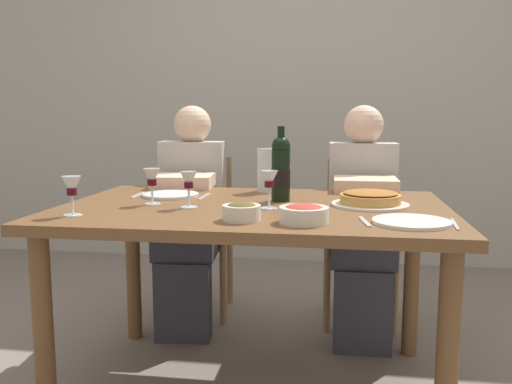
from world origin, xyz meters
TOP-DOWN VIEW (x-y plane):
  - back_wall at (0.00, 2.06)m, footprint 8.00×0.10m
  - dining_table at (0.00, 0.00)m, footprint 1.50×1.00m
  - wine_bottle at (0.09, 0.12)m, footprint 0.08×0.08m
  - water_pitcher at (0.01, 0.39)m, footprint 0.16×0.10m
  - baked_tart at (0.45, 0.06)m, footprint 0.30×0.30m
  - salad_bowl at (0.22, -0.32)m, footprint 0.16×0.16m
  - olive_bowl at (0.01, -0.31)m, footprint 0.13×0.13m
  - wine_glass_left_diner at (-0.40, -0.04)m, footprint 0.07×0.07m
  - wine_glass_right_diner at (-0.59, -0.32)m, footprint 0.07×0.07m
  - wine_glass_centre at (-0.24, -0.09)m, footprint 0.06×0.06m
  - wine_glass_spare at (0.07, -0.07)m, footprint 0.07×0.07m
  - dinner_plate_left_setting at (0.56, -0.28)m, footprint 0.25×0.25m
  - dinner_plate_right_setting at (-0.39, 0.18)m, footprint 0.24×0.24m
  - fork_left_setting at (0.41, -0.28)m, footprint 0.04×0.16m
  - knife_left_setting at (0.70, -0.28)m, footprint 0.03×0.18m
  - knife_right_setting at (-0.24, 0.18)m, footprint 0.01×0.18m
  - spoon_right_setting at (-0.54, 0.18)m, footprint 0.02×0.16m
  - chair_left at (-0.46, 0.89)m, footprint 0.43×0.43m
  - diner_left at (-0.44, 0.65)m, footprint 0.36×0.53m
  - chair_right at (0.45, 0.88)m, footprint 0.40×0.40m
  - diner_right at (0.45, 0.65)m, footprint 0.34×0.50m

SIDE VIEW (x-z plane):
  - chair_left at x=-0.46m, z-range 0.06..0.93m
  - chair_right at x=0.45m, z-range 0.06..0.93m
  - diner_left at x=-0.44m, z-range 0.04..1.20m
  - diner_right at x=0.45m, z-range 0.04..1.20m
  - dining_table at x=0.00m, z-range 0.29..1.05m
  - fork_left_setting at x=0.41m, z-range 0.76..0.76m
  - knife_left_setting at x=0.70m, z-range 0.76..0.76m
  - knife_right_setting at x=-0.24m, z-range 0.76..0.76m
  - spoon_right_setting at x=-0.54m, z-range 0.76..0.76m
  - dinner_plate_left_setting at x=0.56m, z-range 0.76..0.77m
  - dinner_plate_right_setting at x=-0.39m, z-range 0.76..0.77m
  - baked_tart at x=0.45m, z-range 0.76..0.82m
  - olive_bowl at x=0.01m, z-range 0.76..0.82m
  - salad_bowl at x=0.22m, z-range 0.76..0.82m
  - water_pitcher at x=0.01m, z-range 0.75..0.95m
  - wine_glass_right_diner at x=-0.59m, z-range 0.79..0.93m
  - wine_glass_centre at x=-0.24m, z-range 0.79..0.93m
  - wine_glass_left_diner at x=-0.40m, z-range 0.79..0.93m
  - wine_glass_spare at x=0.07m, z-range 0.79..0.94m
  - wine_bottle at x=0.09m, z-range 0.74..1.05m
  - back_wall at x=0.00m, z-range 0.00..2.80m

